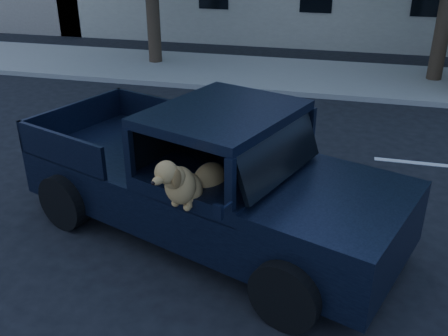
{
  "coord_description": "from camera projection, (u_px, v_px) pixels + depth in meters",
  "views": [
    {
      "loc": [
        2.53,
        -6.34,
        4.22
      ],
      "look_at": [
        1.02,
        -0.45,
        1.32
      ],
      "focal_mm": 40.0,
      "sensor_mm": 36.0,
      "label": 1
    }
  ],
  "objects": [
    {
      "name": "ground",
      "position": [
        169.0,
        224.0,
        7.93
      ],
      "size": [
        120.0,
        120.0,
        0.0
      ],
      "primitive_type": "plane",
      "color": "black",
      "rests_on": "ground"
    },
    {
      "name": "lane_stripes",
      "position": [
        315.0,
        153.0,
        10.45
      ],
      "size": [
        21.6,
        0.14,
        0.01
      ],
      "primitive_type": null,
      "color": "silver",
      "rests_on": "ground"
    },
    {
      "name": "pickup_truck",
      "position": [
        202.0,
        191.0,
        7.46
      ],
      "size": [
        6.13,
        4.02,
        2.05
      ],
      "rotation": [
        0.0,
        0.0,
        -0.35
      ],
      "color": "black",
      "rests_on": "ground"
    },
    {
      "name": "far_sidewalk",
      "position": [
        268.0,
        74.0,
        15.94
      ],
      "size": [
        60.0,
        4.0,
        0.15
      ],
      "primitive_type": "cube",
      "color": "gray",
      "rests_on": "ground"
    }
  ]
}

